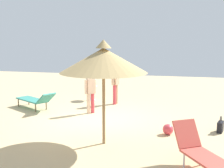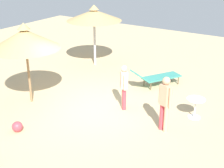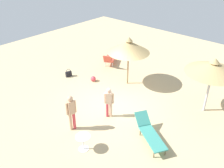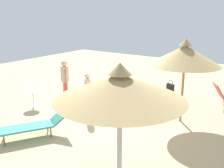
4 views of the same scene
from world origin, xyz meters
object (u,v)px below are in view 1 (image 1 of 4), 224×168
at_px(handbag, 220,126).
at_px(lounge_chair_far_left, 206,155).
at_px(parasol_umbrella_near_left, 104,60).
at_px(side_table_round, 91,90).
at_px(lounge_chair_far_right, 36,99).
at_px(person_standing_near_right, 115,82).
at_px(beach_ball, 168,129).
at_px(person_standing_center, 90,91).

bearing_deg(handbag, lounge_chair_far_left, -102.26).
distance_m(parasol_umbrella_near_left, handbag, 4.15).
distance_m(lounge_chair_far_left, handbag, 3.08).
bearing_deg(side_table_round, handbag, -34.25).
relative_size(lounge_chair_far_right, side_table_round, 3.14).
height_order(handbag, side_table_round, side_table_round).
height_order(person_standing_near_right, side_table_round, person_standing_near_right).
bearing_deg(lounge_chair_far_right, beach_ball, -20.34).
distance_m(lounge_chair_far_left, side_table_round, 7.87).
xyz_separation_m(lounge_chair_far_left, beach_ball, (-0.87, 2.43, -0.28)).
bearing_deg(lounge_chair_far_right, side_table_round, 52.90).
bearing_deg(lounge_chair_far_right, handbag, -11.37).
distance_m(lounge_chair_far_right, person_standing_near_right, 3.32).
xyz_separation_m(person_standing_near_right, handbag, (3.87, -2.97, -0.78)).
bearing_deg(handbag, lounge_chair_far_right, 168.63).
xyz_separation_m(parasol_umbrella_near_left, person_standing_near_right, (-0.70, 4.67, -1.28)).
xyz_separation_m(lounge_chair_far_left, handbag, (0.65, 3.00, -0.25)).
bearing_deg(lounge_chair_far_left, side_table_round, 124.51).
relative_size(lounge_chair_far_left, person_standing_center, 1.34).
height_order(side_table_round, beach_ball, side_table_round).
relative_size(parasol_umbrella_near_left, side_table_round, 4.25).
distance_m(lounge_chair_far_left, beach_ball, 2.59).
height_order(parasol_umbrella_near_left, side_table_round, parasol_umbrella_near_left).
xyz_separation_m(side_table_round, beach_ball, (3.59, -4.05, -0.29)).
height_order(lounge_chair_far_right, beach_ball, lounge_chair_far_right).
bearing_deg(side_table_round, lounge_chair_far_right, -127.10).
bearing_deg(handbag, person_standing_near_right, 142.53).
relative_size(lounge_chair_far_left, lounge_chair_far_right, 0.99).
bearing_deg(beach_ball, person_standing_center, 147.65).
xyz_separation_m(lounge_chair_far_right, side_table_round, (1.61, 2.13, 0.05)).
bearing_deg(lounge_chair_far_right, lounge_chair_far_left, -35.67).
bearing_deg(side_table_round, person_standing_center, -73.32).
bearing_deg(person_standing_center, beach_ball, -32.35).
height_order(person_standing_center, beach_ball, person_standing_center).
relative_size(lounge_chair_far_right, handbag, 4.10).
distance_m(parasol_umbrella_near_left, person_standing_center, 3.53).
distance_m(person_standing_near_right, beach_ball, 4.33).
distance_m(person_standing_center, beach_ball, 3.53).
bearing_deg(beach_ball, lounge_chair_far_right, 159.66).
distance_m(lounge_chair_far_right, handbag, 6.86).
distance_m(parasol_umbrella_near_left, lounge_chair_far_right, 5.04).
relative_size(parasol_umbrella_near_left, person_standing_near_right, 1.65).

